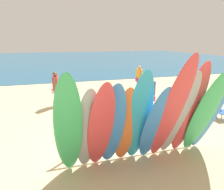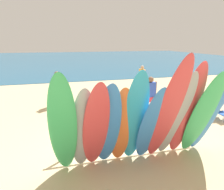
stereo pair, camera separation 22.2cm
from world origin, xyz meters
name	(u,v)px [view 1 (the left image)]	position (x,y,z in m)	size (l,w,h in m)	color
ground	(75,73)	(0.00, 14.00, 0.00)	(60.00, 60.00, 0.00)	#D3BC8C
ocean_water	(64,59)	(0.00, 29.77, 0.01)	(60.00, 40.00, 0.02)	#235B7F
surfboard_rack	(135,134)	(0.00, 0.00, 0.50)	(3.82, 0.07, 0.61)	brown
surfboard_green_0	(68,130)	(-1.73, -0.80, 1.20)	(0.54, 0.08, 2.58)	#38B266
surfboard_grey_1	(87,132)	(-1.34, -0.65, 1.03)	(0.50, 0.08, 2.18)	#999EA3
surfboard_red_2	(100,129)	(-1.08, -0.71, 1.09)	(0.55, 0.08, 2.34)	#D13D42
surfboard_blue_3	(112,127)	(-0.81, -0.64, 1.06)	(0.56, 0.07, 2.26)	#337AD1
surfboard_orange_4	(125,127)	(-0.48, -0.56, 0.99)	(0.52, 0.06, 2.08)	orange
surfboard_teal_5	(139,120)	(-0.21, -0.65, 1.17)	(0.54, 0.07, 2.48)	#289EC6
surfboard_blue_6	(155,126)	(0.17, -0.71, 1.00)	(0.56, 0.08, 2.16)	#337AD1
surfboard_red_7	(171,113)	(0.47, -0.85, 1.33)	(0.57, 0.06, 2.88)	#D13D42
surfboard_grey_8	(179,117)	(0.78, -0.70, 1.15)	(0.56, 0.06, 2.47)	#999EA3
surfboard_red_9	(189,112)	(1.04, -0.71, 1.24)	(0.52, 0.07, 2.64)	#D13D42
surfboard_green_10	(203,115)	(1.38, -0.80, 1.15)	(0.56, 0.08, 2.50)	#38B266
surfboard_blue_11	(213,109)	(1.69, -0.75, 1.27)	(0.51, 0.06, 2.72)	#337AD1
beachgoer_by_water	(149,93)	(1.56, 2.28, 0.90)	(0.57, 0.30, 1.55)	brown
beachgoer_photographing	(56,87)	(-1.85, 4.54, 0.89)	(0.40, 0.58, 1.55)	brown
beachgoer_midbeach	(139,76)	(2.84, 6.09, 0.86)	(0.39, 0.56, 1.49)	tan
beach_chair_red	(219,107)	(4.00, 1.31, 0.42)	(0.53, 0.74, 0.80)	#B7B7BC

